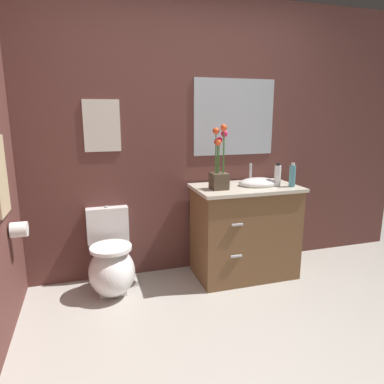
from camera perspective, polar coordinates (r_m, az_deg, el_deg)
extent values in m
plane|color=#B2ADA3|center=(2.30, 10.91, -27.80)|extent=(9.51, 9.51, 0.00)
cube|color=brown|center=(3.29, 1.98, 8.64)|extent=(4.44, 0.05, 2.50)
ellipsoid|color=white|center=(3.05, -13.00, -12.57)|extent=(0.38, 0.48, 0.40)
cube|color=white|center=(3.14, -12.97, -14.00)|extent=(0.22, 0.26, 0.18)
cube|color=white|center=(3.19, -13.67, -5.21)|extent=(0.36, 0.13, 0.32)
cylinder|color=white|center=(2.94, -13.18, -8.94)|extent=(0.34, 0.34, 0.03)
cylinder|color=#B7B7BC|center=(3.15, -13.83, -2.44)|extent=(0.04, 0.04, 0.02)
cube|color=brown|center=(3.27, 8.58, -6.59)|extent=(0.90, 0.52, 0.82)
cube|color=beige|center=(3.16, 8.83, 0.69)|extent=(0.94, 0.56, 0.03)
ellipsoid|color=white|center=(3.21, 10.79, 1.43)|extent=(0.36, 0.26, 0.10)
cylinder|color=#B7B7BC|center=(3.33, 9.56, 3.13)|extent=(0.02, 0.02, 0.18)
cube|color=#B7B7BC|center=(2.90, 7.43, -5.35)|extent=(0.10, 0.02, 0.02)
cube|color=#B7B7BC|center=(3.00, 7.28, -10.41)|extent=(0.10, 0.02, 0.02)
cube|color=#4C3D2D|center=(2.99, 4.45, 1.78)|extent=(0.14, 0.14, 0.14)
cylinder|color=#386B2D|center=(2.96, 5.27, 6.30)|extent=(0.01, 0.01, 0.33)
sphere|color=#E01E51|center=(2.95, 5.33, 9.51)|extent=(0.06, 0.06, 0.06)
cylinder|color=#386B2D|center=(3.00, 4.46, 5.83)|extent=(0.01, 0.01, 0.28)
sphere|color=#E01E51|center=(2.98, 4.51, 8.46)|extent=(0.06, 0.06, 0.06)
cylinder|color=#386B2D|center=(2.97, 4.13, 5.68)|extent=(0.01, 0.01, 0.26)
sphere|color=#E01E51|center=(2.96, 4.18, 8.22)|extent=(0.06, 0.06, 0.06)
cylinder|color=#386B2D|center=(2.94, 3.91, 6.50)|extent=(0.01, 0.01, 0.36)
sphere|color=#EA4C23|center=(2.93, 3.96, 9.96)|extent=(0.06, 0.06, 0.06)
cylinder|color=#386B2D|center=(2.92, 4.25, 5.54)|extent=(0.01, 0.01, 0.26)
sphere|color=#EA4C23|center=(2.91, 4.29, 8.12)|extent=(0.06, 0.06, 0.06)
cylinder|color=#386B2D|center=(2.93, 5.16, 6.72)|extent=(0.01, 0.01, 0.38)
sphere|color=#EA4C23|center=(2.91, 5.24, 10.48)|extent=(0.06, 0.06, 0.06)
cylinder|color=teal|center=(3.20, 16.13, 2.51)|extent=(0.06, 0.06, 0.19)
cylinder|color=silver|center=(3.19, 16.24, 4.40)|extent=(0.03, 0.03, 0.02)
cylinder|color=white|center=(3.20, 13.85, 2.58)|extent=(0.06, 0.06, 0.19)
cylinder|color=black|center=(3.18, 13.95, 4.45)|extent=(0.03, 0.03, 0.02)
cube|color=silver|center=(3.08, -14.56, 10.46)|extent=(0.30, 0.01, 0.43)
cube|color=#B2BCC6|center=(3.36, 6.98, 12.05)|extent=(0.80, 0.01, 0.70)
cube|color=tan|center=(2.58, -28.98, 2.31)|extent=(0.03, 0.28, 0.52)
cylinder|color=white|center=(2.77, -26.50, -5.53)|extent=(0.11, 0.11, 0.11)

